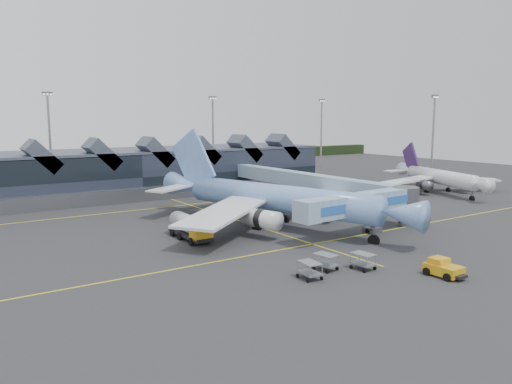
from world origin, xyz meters
TOP-DOWN VIEW (x-y plane):
  - ground at (0.00, 0.00)m, footprint 260.00×260.00m
  - taxi_stripes at (0.00, 10.00)m, footprint 120.00×60.00m
  - tree_line_far at (0.00, 110.00)m, footprint 260.00×4.00m
  - terminal at (-5.07, 47.35)m, footprint 90.00×22.25m
  - light_masts at (21.00, 62.80)m, footprint 132.40×42.56m
  - main_airliner at (2.00, 4.09)m, footprint 38.67×45.44m
  - regional_jet at (52.91, 11.80)m, footprint 27.21×30.44m
  - jet_bridge at (10.35, -7.93)m, footprint 23.64×5.02m
  - fuel_truck at (-12.08, 3.45)m, footprint 3.01×9.79m
  - pushback_tug at (2.59, -25.69)m, footprint 2.69×4.18m
  - baggage_carts at (-6.06, -18.45)m, footprint 8.68×4.74m

SIDE VIEW (x-z plane):
  - ground at x=0.00m, z-range 0.00..0.00m
  - taxi_stripes at x=0.00m, z-range 0.00..0.01m
  - pushback_tug at x=2.59m, z-range -0.09..1.73m
  - baggage_carts at x=-6.06m, z-range 0.11..1.86m
  - fuel_truck at x=-12.08m, z-range 0.20..3.47m
  - tree_line_far at x=0.00m, z-range 0.00..4.00m
  - regional_jet at x=52.91m, z-range -1.97..8.79m
  - jet_bridge at x=10.35m, z-range 1.33..7.40m
  - main_airliner at x=2.00m, z-range -3.06..11.81m
  - terminal at x=-5.07m, z-range -1.38..11.14m
  - light_masts at x=21.00m, z-range 1.26..23.71m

